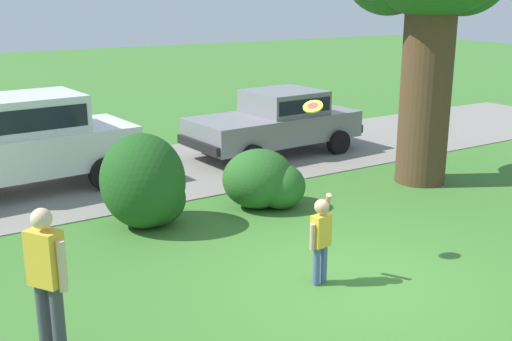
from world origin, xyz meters
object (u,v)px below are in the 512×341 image
at_px(parked_sedan, 277,120).
at_px(child_thrower, 321,234).
at_px(parked_suv, 18,138).
at_px(adult_onlooker, 47,277).
at_px(frisbee, 313,106).

distance_m(parked_sedan, child_thrower, 7.36).
relative_size(parked_sedan, parked_suv, 0.93).
relative_size(child_thrower, adult_onlooker, 0.74).
xyz_separation_m(parked_suv, child_thrower, (2.39, -6.59, -0.36)).
xyz_separation_m(parked_suv, adult_onlooker, (-1.20, -6.55, -0.09)).
xyz_separation_m(frisbee, adult_onlooker, (-3.95, -0.67, -1.33)).
relative_size(parked_sedan, adult_onlooker, 2.58).
height_order(parked_sedan, child_thrower, parked_sedan).
height_order(parked_sedan, adult_onlooker, adult_onlooker).
distance_m(parked_sedan, adult_onlooker, 9.63).
distance_m(child_thrower, frisbee, 1.78).
height_order(parked_suv, frisbee, frisbee).
xyz_separation_m(parked_sedan, frisbee, (-3.29, -5.67, 1.47)).
bearing_deg(child_thrower, parked_suv, 109.96).
distance_m(child_thrower, adult_onlooker, 3.60).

